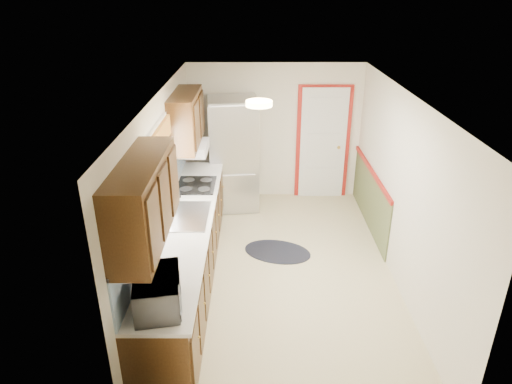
{
  "coord_description": "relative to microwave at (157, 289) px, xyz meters",
  "views": [
    {
      "loc": [
        -0.34,
        -5.23,
        3.56
      ],
      "look_at": [
        -0.33,
        0.07,
        1.15
      ],
      "focal_mm": 32.0,
      "sensor_mm": 36.0,
      "label": 1
    }
  ],
  "objects": [
    {
      "name": "kitchen_run",
      "position": [
        -0.04,
        1.66,
        -0.33
      ],
      "size": [
        0.63,
        4.0,
        2.2
      ],
      "color": "#39200D",
      "rests_on": "ground"
    },
    {
      "name": "refrigerator",
      "position": [
        0.49,
        4.0,
        -0.18
      ],
      "size": [
        0.88,
        0.84,
        1.91
      ],
      "rotation": [
        0.0,
        0.0,
        0.11
      ],
      "color": "#B7B7BC",
      "rests_on": "ground"
    },
    {
      "name": "microwave",
      "position": [
        0.0,
        0.0,
        0.0
      ],
      "size": [
        0.43,
        0.64,
        0.4
      ],
      "primitive_type": "imported",
      "rotation": [
        0.0,
        0.0,
        1.76
      ],
      "color": "white",
      "rests_on": "kitchen_run"
    },
    {
      "name": "room_shell",
      "position": [
        1.2,
        1.95,
        0.06
      ],
      "size": [
        3.2,
        5.2,
        2.52
      ],
      "color": "beige",
      "rests_on": "ground"
    },
    {
      "name": "rug",
      "position": [
        1.18,
        2.43,
        -1.13
      ],
      "size": [
        1.13,
        0.9,
        0.01
      ],
      "primitive_type": "ellipsoid",
      "rotation": [
        0.0,
        0.0,
        -0.31
      ],
      "color": "black",
      "rests_on": "ground"
    },
    {
      "name": "ceiling_fixture",
      "position": [
        0.9,
        1.75,
        1.22
      ],
      "size": [
        0.3,
        0.3,
        0.06
      ],
      "primitive_type": "cylinder",
      "color": "#FFD88C",
      "rests_on": "room_shell"
    },
    {
      "name": "back_wall_trim",
      "position": [
        2.19,
        4.16,
        -0.25
      ],
      "size": [
        1.12,
        2.3,
        2.08
      ],
      "color": "maroon",
      "rests_on": "ground"
    },
    {
      "name": "cooktop",
      "position": [
        0.01,
        2.7,
        -0.19
      ],
      "size": [
        0.54,
        0.65,
        0.02
      ],
      "primitive_type": "cube",
      "color": "black",
      "rests_on": "kitchen_run"
    }
  ]
}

